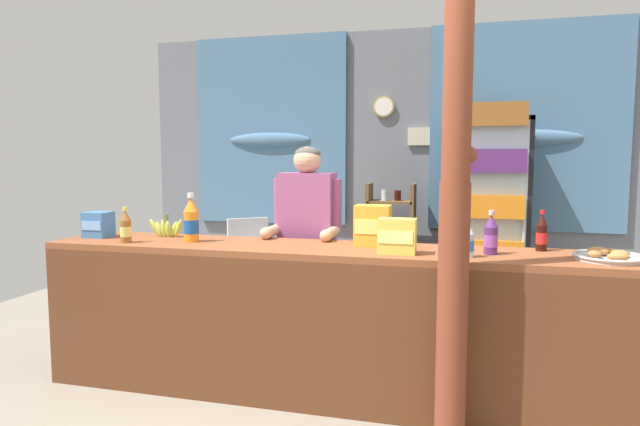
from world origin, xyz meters
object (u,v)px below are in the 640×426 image
Objects in this scene: stall_counter at (313,308)px; soda_bottle_water at (468,241)px; plastic_lawn_chair at (252,256)px; soda_bottle_cola at (542,234)px; snack_box_instant_noodle at (397,236)px; timber_post at (455,194)px; bottle_shelf_rack at (391,241)px; soda_bottle_orange_soda at (191,221)px; drink_fridge at (488,203)px; soda_bottle_grape_soda at (491,236)px; banana_bunch at (166,228)px; shopkeeper at (307,229)px; snack_box_biscuit at (98,224)px; pastry_tray at (609,256)px; soda_bottle_iced_tea at (126,228)px; snack_box_choco_powder at (373,226)px.

soda_bottle_water is at bearing -0.97° from stall_counter.
plastic_lawn_chair is (-1.18, 1.95, -0.08)m from stall_counter.
snack_box_instant_noodle is at bearing -158.72° from soda_bottle_cola.
stall_counter is 1.28× the size of timber_post.
soda_bottle_water is (0.07, 0.30, -0.27)m from timber_post.
soda_bottle_cola is at bearing -61.09° from bottle_shelf_rack.
soda_bottle_cola is at bearing 5.66° from soda_bottle_orange_soda.
drink_fridge reaches higher than soda_bottle_water.
soda_bottle_water is at bearing -134.56° from soda_bottle_grape_soda.
soda_bottle_grape_soda is at bearing -3.71° from banana_bunch.
timber_post is 1.39m from shopkeeper.
soda_bottle_grape_soda is (1.84, 0.02, -0.03)m from soda_bottle_orange_soda.
soda_bottle_orange_soda is at bearing -2.13° from snack_box_biscuit.
pastry_tray is at bearing -0.59° from snack_box_biscuit.
shopkeeper reaches higher than snack_box_instant_noodle.
soda_bottle_water reaches higher than banana_bunch.
bottle_shelf_rack is 0.78× the size of shopkeeper.
snack_box_biscuit reaches higher than banana_bunch.
soda_bottle_iced_tea is at bearing -26.84° from snack_box_biscuit.
soda_bottle_iced_tea is 2.23m from soda_bottle_grape_soda.
soda_bottle_cola is (2.51, 0.35, 0.00)m from soda_bottle_iced_tea.
soda_bottle_water is (0.74, -2.41, 0.38)m from bottle_shelf_rack.
soda_bottle_water is at bearing -43.78° from plastic_lawn_chair.
soda_bottle_iced_tea is at bearing -119.14° from bottle_shelf_rack.
soda_bottle_cola is at bearing -82.71° from drink_fridge.
plastic_lawn_chair is (-1.99, 2.26, -0.79)m from timber_post.
plastic_lawn_chair is at bearing 100.43° from soda_bottle_orange_soda.
soda_bottle_water is 0.76× the size of banana_bunch.
soda_bottle_grape_soda is (-0.05, -2.04, -0.02)m from drink_fridge.
drink_fridge reaches higher than soda_bottle_grape_soda.
soda_bottle_cola is at bearing 3.72° from snack_box_biscuit.
soda_bottle_grape_soda is at bearing 3.96° from soda_bottle_iced_tea.
banana_bunch is at bearing 150.39° from soda_bottle_orange_soda.
snack_box_biscuit is (-1.34, -0.46, 0.05)m from shopkeeper.
snack_box_biscuit is (-2.42, 0.14, -0.00)m from soda_bottle_water.
bottle_shelf_rack reaches higher than snack_box_biscuit.
snack_box_biscuit is at bearing -164.04° from banana_bunch.
soda_bottle_grape_soda is 1.17× the size of snack_box_instant_noodle.
soda_bottle_iced_tea is at bearing -176.04° from soda_bottle_grape_soda.
snack_box_choco_powder is at bearing 37.13° from stall_counter.
soda_bottle_water is 0.56× the size of pastry_tray.
timber_post is at bearing -47.96° from snack_box_choco_powder.
plastic_lawn_chair is 3.01m from soda_bottle_cola.
shopkeeper is 6.26× the size of soda_bottle_grape_soda.
shopkeeper reaches higher than pastry_tray.
stall_counter is 1.12m from timber_post.
soda_bottle_grape_soda reaches higher than banana_bunch.
soda_bottle_iced_tea is 1.32× the size of snack_box_biscuit.
timber_post is 2.86m from bottle_shelf_rack.
timber_post is 1.71m from soda_bottle_orange_soda.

